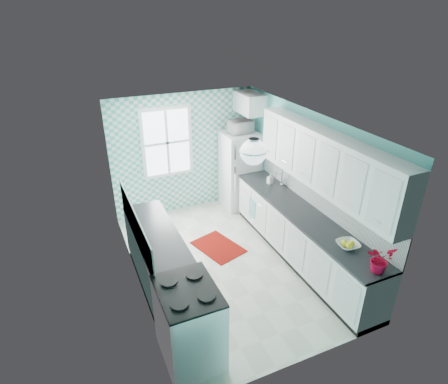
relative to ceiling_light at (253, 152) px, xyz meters
name	(u,v)px	position (x,y,z in m)	size (l,w,h in m)	color
floor	(227,263)	(0.00, 0.80, -2.33)	(3.00, 4.40, 0.02)	silver
ceiling	(228,122)	(0.00, 0.80, 0.19)	(3.00, 4.40, 0.02)	white
wall_back	(184,153)	(0.00, 3.01, -1.07)	(3.00, 0.02, 2.50)	#60C1BB
wall_front	(310,285)	(0.00, -1.41, -1.07)	(3.00, 0.02, 2.50)	#60C1BB
wall_left	(132,219)	(-1.51, 0.80, -1.07)	(0.02, 4.40, 2.50)	#60C1BB
wall_right	(307,183)	(1.51, 0.80, -1.07)	(0.02, 4.40, 2.50)	#60C1BB
accent_wall	(184,154)	(0.00, 2.99, -1.07)	(3.00, 0.01, 2.50)	#4BAC9B
window	(167,143)	(-0.35, 2.96, -0.77)	(1.04, 0.05, 1.44)	white
backsplash_right	(320,195)	(1.49, 0.40, -1.13)	(0.02, 3.60, 0.51)	white
backsplash_left	(135,224)	(-1.49, 0.73, -1.13)	(0.02, 2.15, 0.51)	white
upper_cabinets_right	(325,161)	(1.33, 0.20, -0.42)	(0.33, 3.20, 0.90)	white
upper_cabinet_fridge	(249,103)	(1.30, 2.63, -0.07)	(0.40, 0.74, 0.40)	white
ceiling_light	(253,152)	(0.00, 0.00, 0.00)	(0.34, 0.34, 0.35)	silver
base_cabinets_right	(301,237)	(1.20, 0.40, -1.87)	(0.60, 3.60, 0.90)	white
countertop_right	(303,214)	(1.19, 0.40, -1.40)	(0.63, 3.60, 0.04)	black
base_cabinets_left	(159,261)	(-1.20, 0.73, -1.87)	(0.60, 2.15, 0.90)	white
countertop_left	(157,236)	(-1.19, 0.73, -1.40)	(0.63, 2.15, 0.04)	black
fridge	(240,170)	(1.11, 2.62, -1.49)	(0.72, 0.72, 1.66)	white
stove	(189,322)	(-1.20, -0.73, -1.78)	(0.69, 0.87, 1.05)	white
sink	(273,188)	(1.20, 1.39, -1.39)	(0.51, 0.43, 0.53)	silver
rug	(218,247)	(0.04, 1.29, -2.32)	(0.64, 0.92, 0.01)	#630D00
dish_towel	(252,208)	(0.89, 1.59, -1.84)	(0.02, 0.25, 0.37)	#6EC0B6
fruit_bowl	(348,245)	(1.20, -0.68, -1.34)	(0.31, 0.31, 0.08)	silver
potted_plant	(380,259)	(1.20, -1.25, -1.20)	(0.33, 0.29, 0.37)	#B42640
soap_bottle	(270,179)	(1.25, 1.59, -1.28)	(0.09, 0.09, 0.20)	#A2B6C6
microwave	(241,127)	(1.11, 2.62, -0.53)	(0.47, 0.32, 0.26)	white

